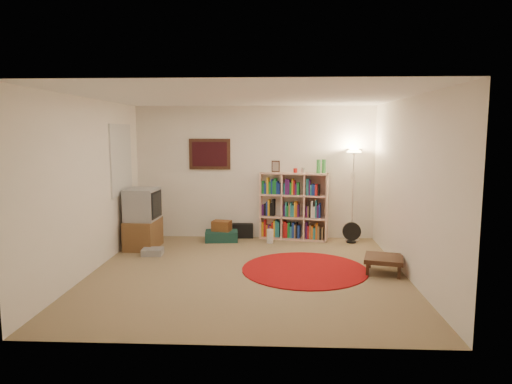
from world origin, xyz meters
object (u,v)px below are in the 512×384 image
(bookshelf, at_px, (293,207))
(floor_lamp, at_px, (354,165))
(suitcase, at_px, (222,236))
(tv_stand, at_px, (143,219))
(side_table, at_px, (384,259))
(floor_fan, at_px, (352,233))

(bookshelf, bearing_deg, floor_lamp, 4.75)
(floor_lamp, relative_size, suitcase, 2.71)
(floor_lamp, relative_size, tv_stand, 1.64)
(suitcase, xyz_separation_m, side_table, (2.57, -1.83, 0.11))
(bookshelf, relative_size, floor_lamp, 0.88)
(floor_lamp, relative_size, side_table, 2.65)
(suitcase, height_order, side_table, side_table)
(bookshelf, height_order, suitcase, bookshelf)
(side_table, bearing_deg, floor_lamp, 94.20)
(bookshelf, bearing_deg, tv_stand, -151.28)
(tv_stand, distance_m, suitcase, 1.48)
(suitcase, relative_size, side_table, 0.98)
(suitcase, bearing_deg, floor_fan, -7.05)
(floor_lamp, height_order, suitcase, floor_lamp)
(floor_lamp, bearing_deg, side_table, -85.80)
(tv_stand, height_order, side_table, tv_stand)
(bookshelf, xyz_separation_m, floor_lamp, (1.09, -0.13, 0.81))
(tv_stand, relative_size, side_table, 1.62)
(bookshelf, relative_size, suitcase, 2.39)
(tv_stand, bearing_deg, suitcase, 26.29)
(floor_lamp, relative_size, floor_fan, 4.49)
(floor_fan, bearing_deg, bookshelf, 166.96)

